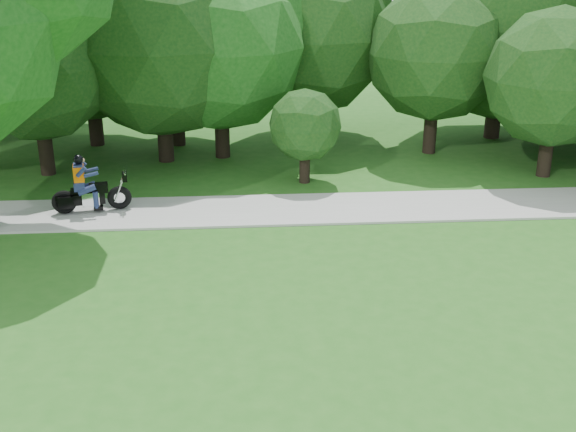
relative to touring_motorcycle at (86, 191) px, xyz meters
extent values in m
plane|color=#245E1A|center=(7.66, -8.13, -0.60)|extent=(100.00, 100.00, 0.00)
cube|color=#9D9D98|center=(7.66, -0.13, -0.57)|extent=(60.00, 2.20, 0.06)
cylinder|color=black|center=(-3.81, 8.96, 0.30)|extent=(0.51, 0.51, 1.80)
sphere|color=#103712|center=(-3.81, 8.96, 3.20)|extent=(6.17, 6.17, 6.17)
cylinder|color=black|center=(12.72, 2.23, 0.18)|extent=(0.40, 0.40, 1.57)
sphere|color=#103712|center=(12.72, 2.23, 2.26)|extent=(3.98, 3.98, 3.98)
cylinder|color=black|center=(10.00, 4.89, 0.30)|extent=(0.42, 0.42, 1.80)
sphere|color=#103712|center=(10.00, 4.89, 2.61)|extent=(4.34, 4.34, 4.34)
cylinder|color=black|center=(3.33, 4.87, 0.30)|extent=(0.46, 0.46, 1.80)
sphere|color=#175117|center=(3.33, 4.87, 2.90)|extent=(5.24, 5.24, 5.24)
cylinder|color=black|center=(5.69, 2.13, -0.10)|extent=(0.30, 0.30, 1.00)
sphere|color=#103712|center=(5.69, 2.13, 1.07)|extent=(2.05, 2.05, 2.05)
cylinder|color=black|center=(-0.91, 6.62, 0.30)|extent=(0.47, 0.47, 1.80)
sphere|color=#103712|center=(-0.91, 6.62, 2.96)|extent=(5.42, 5.42, 5.42)
cylinder|color=black|center=(1.58, 4.55, 0.30)|extent=(0.48, 0.48, 1.80)
sphere|color=#103712|center=(1.58, 4.55, 3.03)|extent=(5.63, 5.63, 5.63)
cylinder|color=black|center=(12.66, 6.61, 0.30)|extent=(0.53, 0.53, 1.80)
sphere|color=#103712|center=(12.66, 6.61, 3.34)|extent=(6.60, 6.60, 6.60)
cylinder|color=black|center=(1.85, 6.41, 0.30)|extent=(0.43, 0.43, 1.80)
sphere|color=#103712|center=(1.85, 6.41, 2.68)|extent=(4.56, 4.56, 4.56)
cylinder|color=black|center=(-1.79, 3.43, 0.30)|extent=(0.42, 0.42, 1.80)
sphere|color=#103712|center=(-1.79, 3.43, 2.64)|extent=(4.44, 4.44, 4.44)
cylinder|color=black|center=(6.36, 7.03, 0.30)|extent=(0.47, 0.47, 1.80)
sphere|color=#103712|center=(6.36, 7.03, 2.93)|extent=(5.33, 5.33, 5.33)
torus|color=black|center=(-0.54, -0.10, -0.24)|extent=(0.63, 0.28, 0.61)
torus|color=black|center=(0.78, 0.14, -0.24)|extent=(0.63, 0.28, 0.61)
cube|color=black|center=(-0.04, -0.01, -0.20)|extent=(0.99, 0.38, 0.28)
cube|color=silver|center=(0.09, 0.02, -0.20)|extent=(0.46, 0.37, 0.35)
cube|color=black|center=(0.31, 0.06, 0.07)|extent=(0.49, 0.34, 0.23)
cube|color=black|center=(-0.15, -0.03, 0.03)|extent=(0.50, 0.36, 0.09)
cylinder|color=silver|center=(0.82, 0.15, 0.07)|extent=(0.35, 0.10, 0.78)
cylinder|color=silver|center=(0.96, 0.17, 0.44)|extent=(0.13, 0.55, 0.03)
cube|color=black|center=(-0.47, -0.28, -0.20)|extent=(0.38, 0.17, 0.30)
cube|color=black|center=(-0.53, 0.10, -0.20)|extent=(0.38, 0.17, 0.30)
cube|color=navy|center=(-0.15, -0.03, 0.15)|extent=(0.32, 0.37, 0.21)
cube|color=navy|center=(-0.13, -0.02, 0.47)|extent=(0.29, 0.40, 0.49)
cube|color=#FF6C05|center=(-0.13, -0.02, 0.48)|extent=(0.32, 0.44, 0.38)
sphere|color=black|center=(-0.10, -0.02, 0.83)|extent=(0.24, 0.24, 0.24)
camera|label=1|loc=(3.82, -17.34, 5.90)|focal=45.00mm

